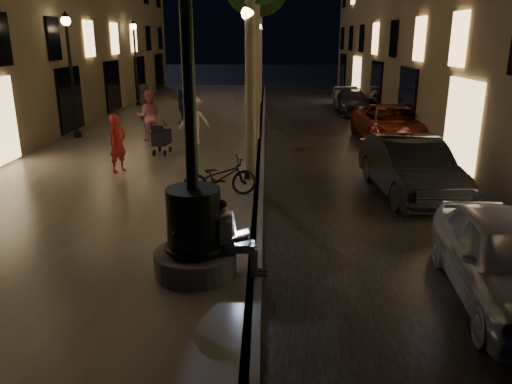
{
  "coord_description": "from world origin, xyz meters",
  "views": [
    {
      "loc": [
        0.18,
        -5.71,
        4.04
      ],
      "look_at": [
        0.01,
        3.0,
        1.34
      ],
      "focal_mm": 35.0,
      "sensor_mm": 36.0,
      "label": 1
    }
  ],
  "objects_px": {
    "lamp_curb_a": "(248,69)",
    "car_third": "(392,125)",
    "seated_man_laptop": "(231,235)",
    "stroller": "(161,138)",
    "pedestrian_red": "(118,143)",
    "pedestrian_dark": "(145,102)",
    "lamp_curb_c": "(258,52)",
    "car_second": "(410,167)",
    "pedestrian_white": "(194,120)",
    "car_fifth": "(345,97)",
    "lamp_left_b": "(70,60)",
    "pedestrian_blue": "(182,107)",
    "bicycle": "(220,178)",
    "car_rear": "(352,102)",
    "pedestrian_pink": "(149,116)",
    "fountain_lamppost": "(194,217)",
    "lamp_curb_d": "(260,49)",
    "lamp_curb_b": "(255,58)",
    "car_front": "(509,260)",
    "lamp_left_c": "(135,52)"
  },
  "relations": [
    {
      "from": "lamp_curb_a",
      "to": "car_third",
      "type": "distance_m",
      "value": 8.59
    },
    {
      "from": "seated_man_laptop",
      "to": "stroller",
      "type": "xyz_separation_m",
      "value": [
        -3.0,
        9.03,
        -0.12
      ]
    },
    {
      "from": "stroller",
      "to": "pedestrian_red",
      "type": "bearing_deg",
      "value": -102.94
    },
    {
      "from": "pedestrian_red",
      "to": "pedestrian_dark",
      "type": "relative_size",
      "value": 0.99
    },
    {
      "from": "lamp_curb_a",
      "to": "lamp_curb_c",
      "type": "distance_m",
      "value": 16.0
    },
    {
      "from": "car_second",
      "to": "pedestrian_white",
      "type": "height_order",
      "value": "pedestrian_white"
    },
    {
      "from": "car_fifth",
      "to": "pedestrian_white",
      "type": "relative_size",
      "value": 2.12
    },
    {
      "from": "lamp_left_b",
      "to": "pedestrian_white",
      "type": "height_order",
      "value": "lamp_left_b"
    },
    {
      "from": "lamp_curb_a",
      "to": "pedestrian_dark",
      "type": "bearing_deg",
      "value": 117.23
    },
    {
      "from": "pedestrian_blue",
      "to": "bicycle",
      "type": "xyz_separation_m",
      "value": [
        2.76,
        -11.15,
        -0.28
      ]
    },
    {
      "from": "lamp_curb_c",
      "to": "stroller",
      "type": "xyz_separation_m",
      "value": [
        -3.09,
        -12.97,
        -2.46
      ]
    },
    {
      "from": "lamp_left_b",
      "to": "car_rear",
      "type": "distance_m",
      "value": 15.05
    },
    {
      "from": "car_second",
      "to": "pedestrian_pink",
      "type": "height_order",
      "value": "pedestrian_pink"
    },
    {
      "from": "fountain_lamppost",
      "to": "lamp_curb_d",
      "type": "height_order",
      "value": "fountain_lamppost"
    },
    {
      "from": "lamp_curb_b",
      "to": "car_second",
      "type": "xyz_separation_m",
      "value": [
        4.3,
        -8.88,
        -2.47
      ]
    },
    {
      "from": "lamp_curb_b",
      "to": "car_rear",
      "type": "relative_size",
      "value": 1.11
    },
    {
      "from": "pedestrian_pink",
      "to": "pedestrian_white",
      "type": "bearing_deg",
      "value": 154.68
    },
    {
      "from": "pedestrian_pink",
      "to": "lamp_left_b",
      "type": "bearing_deg",
      "value": -18.78
    },
    {
      "from": "pedestrian_dark",
      "to": "car_fifth",
      "type": "bearing_deg",
      "value": -66.15
    },
    {
      "from": "car_fifth",
      "to": "pedestrian_blue",
      "type": "xyz_separation_m",
      "value": [
        -8.65,
        -7.09,
        0.35
      ]
    },
    {
      "from": "car_front",
      "to": "pedestrian_pink",
      "type": "bearing_deg",
      "value": 130.67
    },
    {
      "from": "lamp_curb_c",
      "to": "car_second",
      "type": "distance_m",
      "value": 17.59
    },
    {
      "from": "lamp_curb_b",
      "to": "lamp_curb_d",
      "type": "xyz_separation_m",
      "value": [
        0.0,
        16.0,
        0.0
      ]
    },
    {
      "from": "car_front",
      "to": "pedestrian_white",
      "type": "distance_m",
      "value": 13.03
    },
    {
      "from": "stroller",
      "to": "car_second",
      "type": "distance_m",
      "value": 8.36
    },
    {
      "from": "pedestrian_white",
      "to": "lamp_curb_a",
      "type": "bearing_deg",
      "value": 99.64
    },
    {
      "from": "lamp_curb_b",
      "to": "lamp_curb_c",
      "type": "bearing_deg",
      "value": 90.0
    },
    {
      "from": "fountain_lamppost",
      "to": "lamp_curb_a",
      "type": "bearing_deg",
      "value": 83.35
    },
    {
      "from": "lamp_left_c",
      "to": "car_front",
      "type": "height_order",
      "value": "lamp_left_c"
    },
    {
      "from": "fountain_lamppost",
      "to": "bicycle",
      "type": "height_order",
      "value": "fountain_lamppost"
    },
    {
      "from": "car_third",
      "to": "car_fifth",
      "type": "height_order",
      "value": "car_third"
    },
    {
      "from": "car_rear",
      "to": "pedestrian_red",
      "type": "bearing_deg",
      "value": -123.55
    },
    {
      "from": "lamp_curb_d",
      "to": "car_fifth",
      "type": "xyz_separation_m",
      "value": [
        5.22,
        -7.5,
        -2.61
      ]
    },
    {
      "from": "lamp_curb_c",
      "to": "bicycle",
      "type": "height_order",
      "value": "lamp_curb_c"
    },
    {
      "from": "car_second",
      "to": "bicycle",
      "type": "height_order",
      "value": "car_second"
    },
    {
      "from": "lamp_left_c",
      "to": "car_rear",
      "type": "xyz_separation_m",
      "value": [
        12.35,
        -1.82,
        -2.61
      ]
    },
    {
      "from": "lamp_curb_d",
      "to": "stroller",
      "type": "bearing_deg",
      "value": -98.38
    },
    {
      "from": "car_second",
      "to": "car_fifth",
      "type": "relative_size",
      "value": 1.22
    },
    {
      "from": "car_second",
      "to": "pedestrian_dark",
      "type": "distance_m",
      "value": 14.87
    },
    {
      "from": "stroller",
      "to": "pedestrian_dark",
      "type": "xyz_separation_m",
      "value": [
        -2.27,
        7.39,
        0.29
      ]
    },
    {
      "from": "pedestrian_dark",
      "to": "pedestrian_pink",
      "type": "bearing_deg",
      "value": -171.04
    },
    {
      "from": "lamp_curb_d",
      "to": "car_fifth",
      "type": "height_order",
      "value": "lamp_curb_d"
    },
    {
      "from": "seated_man_laptop",
      "to": "lamp_left_c",
      "type": "bearing_deg",
      "value": 107.68
    },
    {
      "from": "seated_man_laptop",
      "to": "lamp_left_c",
      "type": "distance_m",
      "value": 23.21
    },
    {
      "from": "bicycle",
      "to": "car_fifth",
      "type": "bearing_deg",
      "value": -37.64
    },
    {
      "from": "pedestrian_dark",
      "to": "lamp_left_c",
      "type": "bearing_deg",
      "value": 11.28
    },
    {
      "from": "lamp_curb_c",
      "to": "pedestrian_pink",
      "type": "xyz_separation_m",
      "value": [
        -4.02,
        -10.61,
        -2.07
      ]
    },
    {
      "from": "car_third",
      "to": "car_rear",
      "type": "relative_size",
      "value": 1.23
    },
    {
      "from": "fountain_lamppost",
      "to": "car_rear",
      "type": "relative_size",
      "value": 1.2
    },
    {
      "from": "lamp_curb_d",
      "to": "pedestrian_blue",
      "type": "distance_m",
      "value": 15.16
    }
  ]
}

